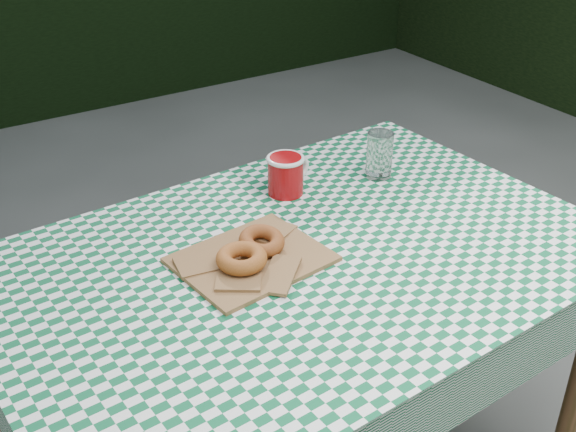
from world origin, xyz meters
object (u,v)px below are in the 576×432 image
object	(u,v)px
drinking_glass	(379,155)
coffee_mug	(286,175)
table	(301,386)
paper_bag	(251,258)

from	to	relation	value
drinking_glass	coffee_mug	bearing A→B (deg)	168.87
table	drinking_glass	size ratio (longest dim) A/B	10.75
paper_bag	coffee_mug	distance (m)	0.32
table	drinking_glass	distance (m)	0.61
paper_bag	drinking_glass	bearing A→B (deg)	19.69
table	paper_bag	world-z (taller)	paper_bag
table	coffee_mug	size ratio (longest dim) A/B	7.43
table	paper_bag	size ratio (longest dim) A/B	4.33
paper_bag	drinking_glass	size ratio (longest dim) A/B	2.48
table	drinking_glass	world-z (taller)	drinking_glass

